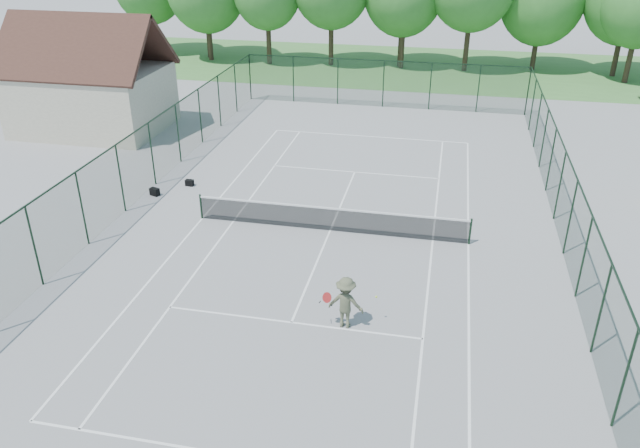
# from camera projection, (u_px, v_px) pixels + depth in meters

# --- Properties ---
(ground) EXTENTS (140.00, 140.00, 0.00)m
(ground) POSITION_uv_depth(u_px,v_px,m) (330.00, 231.00, 25.25)
(ground) COLOR gray
(ground) RESTS_ON ground
(grass_far) EXTENTS (80.00, 16.00, 0.01)m
(grass_far) POSITION_uv_depth(u_px,v_px,m) (399.00, 66.00, 51.41)
(grass_far) COLOR #4B863F
(grass_far) RESTS_ON ground
(court_lines) EXTENTS (11.05, 23.85, 0.01)m
(court_lines) POSITION_uv_depth(u_px,v_px,m) (330.00, 231.00, 25.24)
(court_lines) COLOR white
(court_lines) RESTS_ON ground
(tennis_net) EXTENTS (11.08, 0.08, 1.10)m
(tennis_net) POSITION_uv_depth(u_px,v_px,m) (330.00, 218.00, 24.98)
(tennis_net) COLOR black
(tennis_net) RESTS_ON ground
(fence_enclosure) EXTENTS (18.05, 36.05, 3.02)m
(fence_enclosure) POSITION_uv_depth(u_px,v_px,m) (330.00, 196.00, 24.54)
(fence_enclosure) COLOR #1A3623
(fence_enclosure) RESTS_ON ground
(utility_building) EXTENTS (8.60, 6.27, 6.63)m
(utility_building) POSITION_uv_depth(u_px,v_px,m) (88.00, 76.00, 35.47)
(utility_building) COLOR beige
(utility_building) RESTS_ON ground
(sports_bag_a) EXTENTS (0.49, 0.38, 0.34)m
(sports_bag_a) POSITION_uv_depth(u_px,v_px,m) (155.00, 192.00, 28.28)
(sports_bag_a) COLOR black
(sports_bag_a) RESTS_ON ground
(sports_bag_b) EXTENTS (0.39, 0.25, 0.29)m
(sports_bag_b) POSITION_uv_depth(u_px,v_px,m) (190.00, 183.00, 29.26)
(sports_bag_b) COLOR black
(sports_bag_b) RESTS_ON ground
(tennis_player) EXTENTS (1.78, 0.80, 1.72)m
(tennis_player) POSITION_uv_depth(u_px,v_px,m) (346.00, 303.00, 19.13)
(tennis_player) COLOR #53563E
(tennis_player) RESTS_ON ground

